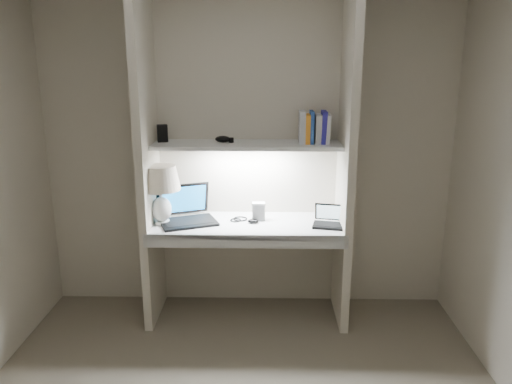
{
  "coord_description": "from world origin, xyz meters",
  "views": [
    {
      "loc": [
        0.15,
        -2.36,
        1.98
      ],
      "look_at": [
        0.07,
        1.05,
        1.06
      ],
      "focal_mm": 35.0,
      "sensor_mm": 36.0,
      "label": 1
    }
  ],
  "objects_px": {
    "table_lamp": "(160,185)",
    "speaker": "(259,211)",
    "laptop_main": "(186,213)",
    "book_row": "(314,128)",
    "laptop_netbook": "(330,221)"
  },
  "relations": [
    {
      "from": "laptop_main",
      "to": "laptop_netbook",
      "type": "height_order",
      "value": "laptop_main"
    },
    {
      "from": "laptop_main",
      "to": "laptop_netbook",
      "type": "xyz_separation_m",
      "value": [
        1.09,
        -0.08,
        -0.02
      ]
    },
    {
      "from": "speaker",
      "to": "book_row",
      "type": "distance_m",
      "value": 0.76
    },
    {
      "from": "speaker",
      "to": "laptop_main",
      "type": "bearing_deg",
      "value": -177.6
    },
    {
      "from": "speaker",
      "to": "book_row",
      "type": "relative_size",
      "value": 0.58
    },
    {
      "from": "table_lamp",
      "to": "speaker",
      "type": "distance_m",
      "value": 0.77
    },
    {
      "from": "table_lamp",
      "to": "speaker",
      "type": "relative_size",
      "value": 3.22
    },
    {
      "from": "table_lamp",
      "to": "laptop_netbook",
      "type": "height_order",
      "value": "table_lamp"
    },
    {
      "from": "laptop_main",
      "to": "speaker",
      "type": "height_order",
      "value": "laptop_main"
    },
    {
      "from": "table_lamp",
      "to": "laptop_main",
      "type": "xyz_separation_m",
      "value": [
        0.17,
        0.06,
        -0.24
      ]
    },
    {
      "from": "table_lamp",
      "to": "book_row",
      "type": "relative_size",
      "value": 1.86
    },
    {
      "from": "laptop_main",
      "to": "speaker",
      "type": "relative_size",
      "value": 3.71
    },
    {
      "from": "speaker",
      "to": "table_lamp",
      "type": "bearing_deg",
      "value": -174.04
    },
    {
      "from": "laptop_netbook",
      "to": "speaker",
      "type": "bearing_deg",
      "value": 179.3
    },
    {
      "from": "book_row",
      "to": "laptop_main",
      "type": "bearing_deg",
      "value": -175.6
    }
  ]
}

